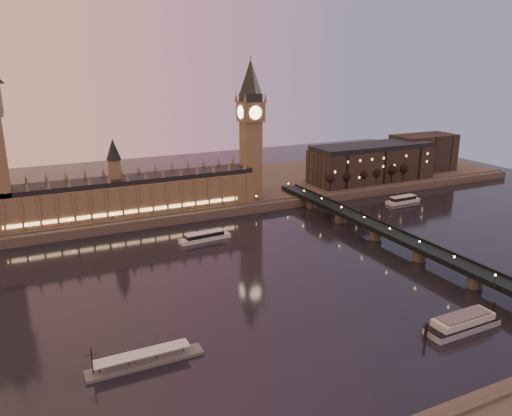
# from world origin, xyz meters

# --- Properties ---
(ground) EXTENTS (700.00, 700.00, 0.00)m
(ground) POSITION_xyz_m (0.00, 0.00, 0.00)
(ground) COLOR black
(ground) RESTS_ON ground
(far_embankment) EXTENTS (560.00, 130.00, 6.00)m
(far_embankment) POSITION_xyz_m (30.00, 165.00, 3.00)
(far_embankment) COLOR #423D35
(far_embankment) RESTS_ON ground
(palace_of_westminster) EXTENTS (180.00, 26.62, 52.00)m
(palace_of_westminster) POSITION_xyz_m (-40.12, 120.99, 21.71)
(palace_of_westminster) COLOR brown
(palace_of_westminster) RESTS_ON ground
(big_ben) EXTENTS (17.68, 17.68, 104.00)m
(big_ben) POSITION_xyz_m (53.99, 120.99, 63.95)
(big_ben) COLOR brown
(big_ben) RESTS_ON ground
(westminster_bridge) EXTENTS (13.20, 260.00, 15.30)m
(westminster_bridge) POSITION_xyz_m (91.61, 0.00, 5.52)
(westminster_bridge) COLOR black
(westminster_bridge) RESTS_ON ground
(city_block) EXTENTS (155.00, 45.00, 34.00)m
(city_block) POSITION_xyz_m (194.94, 130.93, 22.24)
(city_block) COLOR black
(city_block) RESTS_ON ground
(bare_tree_0) EXTENTS (6.85, 6.85, 13.92)m
(bare_tree_0) POSITION_xyz_m (119.24, 109.00, 16.42)
(bare_tree_0) COLOR black
(bare_tree_0) RESTS_ON ground
(bare_tree_1) EXTENTS (6.85, 6.85, 13.92)m
(bare_tree_1) POSITION_xyz_m (133.91, 109.00, 16.42)
(bare_tree_1) COLOR black
(bare_tree_1) RESTS_ON ground
(bare_tree_2) EXTENTS (6.85, 6.85, 13.92)m
(bare_tree_2) POSITION_xyz_m (148.58, 109.00, 16.42)
(bare_tree_2) COLOR black
(bare_tree_2) RESTS_ON ground
(bare_tree_3) EXTENTS (6.85, 6.85, 13.92)m
(bare_tree_3) POSITION_xyz_m (163.25, 109.00, 16.42)
(bare_tree_3) COLOR black
(bare_tree_3) RESTS_ON ground
(bare_tree_4) EXTENTS (6.85, 6.85, 13.92)m
(bare_tree_4) POSITION_xyz_m (177.92, 109.00, 16.42)
(bare_tree_4) COLOR black
(bare_tree_4) RESTS_ON ground
(bare_tree_5) EXTENTS (6.85, 6.85, 13.92)m
(bare_tree_5) POSITION_xyz_m (192.58, 109.00, 16.42)
(bare_tree_5) COLOR black
(bare_tree_5) RESTS_ON ground
(cruise_boat_a) EXTENTS (33.06, 9.39, 5.22)m
(cruise_boat_a) POSITION_xyz_m (-4.68, 63.42, 2.30)
(cruise_boat_a) COLOR silver
(cruise_boat_a) RESTS_ON ground
(cruise_boat_b) EXTENTS (29.67, 8.45, 5.43)m
(cruise_boat_b) POSITION_xyz_m (163.65, 75.34, 2.39)
(cruise_boat_b) COLOR silver
(cruise_boat_b) RESTS_ON ground
(moored_barge) EXTENTS (40.28, 10.36, 7.38)m
(moored_barge) POSITION_xyz_m (54.75, -83.56, 3.12)
(moored_barge) COLOR #8EA1B5
(moored_barge) RESTS_ON ground
(pontoon_pier) EXTENTS (43.16, 7.19, 11.51)m
(pontoon_pier) POSITION_xyz_m (-69.77, -50.60, 1.24)
(pontoon_pier) COLOR #595B5E
(pontoon_pier) RESTS_ON ground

